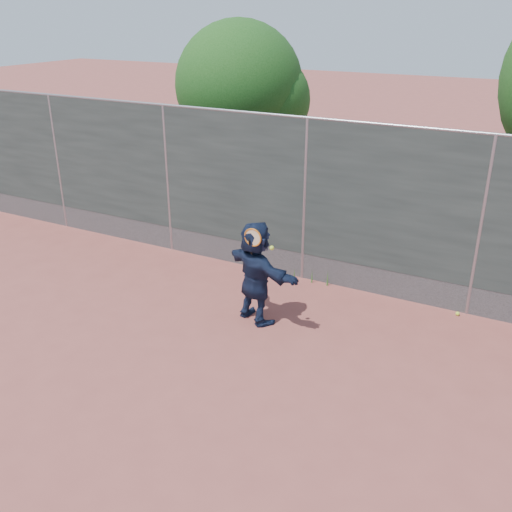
% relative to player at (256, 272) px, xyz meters
% --- Properties ---
extents(ground, '(80.00, 80.00, 0.00)m').
position_rel_player_xyz_m(ground, '(0.04, -1.68, -0.85)').
color(ground, '#9E4C42').
rests_on(ground, ground).
extents(player, '(1.65, 1.11, 1.71)m').
position_rel_player_xyz_m(player, '(0.00, 0.00, 0.00)').
color(player, '#16213E').
rests_on(player, ground).
extents(ball_ground, '(0.07, 0.07, 0.07)m').
position_rel_player_xyz_m(ball_ground, '(2.92, 1.67, -0.82)').
color(ball_ground, '#D2F336').
rests_on(ball_ground, ground).
extents(fence, '(20.00, 0.06, 3.03)m').
position_rel_player_xyz_m(fence, '(0.04, 1.82, 0.73)').
color(fence, '#38423D').
rests_on(fence, ground).
extents(swing_action, '(0.50, 0.13, 0.51)m').
position_rel_player_xyz_m(swing_action, '(0.08, -0.20, 0.65)').
color(swing_action, '#CD6713').
rests_on(swing_action, ground).
extents(tree_left, '(3.15, 3.00, 4.53)m').
position_rel_player_xyz_m(tree_left, '(-2.81, 4.87, 2.09)').
color(tree_left, '#382314').
rests_on(tree_left, ground).
extents(weed_clump, '(0.68, 0.07, 0.30)m').
position_rel_player_xyz_m(weed_clump, '(0.33, 1.70, -0.72)').
color(weed_clump, '#387226').
rests_on(weed_clump, ground).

